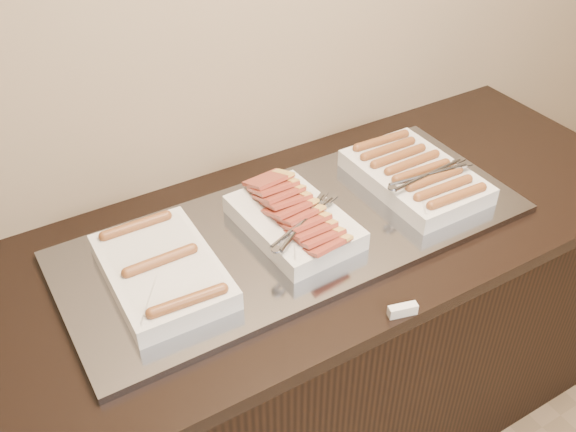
# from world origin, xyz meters

# --- Properties ---
(counter) EXTENTS (2.06, 0.76, 0.90)m
(counter) POSITION_xyz_m (0.00, 2.13, 0.45)
(counter) COLOR black
(counter) RESTS_ON ground
(warming_tray) EXTENTS (1.20, 0.50, 0.02)m
(warming_tray) POSITION_xyz_m (-0.01, 2.13, 0.91)
(warming_tray) COLOR gray
(warming_tray) RESTS_ON counter
(dish_left) EXTENTS (0.25, 0.36, 0.07)m
(dish_left) POSITION_xyz_m (-0.37, 2.13, 0.95)
(dish_left) COLOR silver
(dish_left) RESTS_ON warming_tray
(dish_center) EXTENTS (0.26, 0.36, 0.10)m
(dish_center) POSITION_xyz_m (-0.02, 2.13, 0.96)
(dish_center) COLOR silver
(dish_center) RESTS_ON warming_tray
(dish_right) EXTENTS (0.27, 0.38, 0.08)m
(dish_right) POSITION_xyz_m (0.37, 2.13, 0.95)
(dish_right) COLOR silver
(dish_right) RESTS_ON warming_tray
(label_holder) EXTENTS (0.07, 0.04, 0.03)m
(label_holder) POSITION_xyz_m (0.04, 1.77, 0.91)
(label_holder) COLOR silver
(label_holder) RESTS_ON counter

